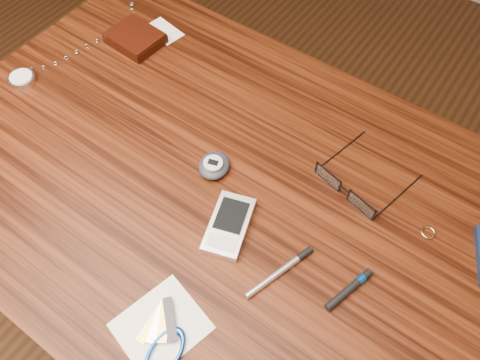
{
  "coord_description": "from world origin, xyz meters",
  "views": [
    {
      "loc": [
        0.3,
        -0.32,
        1.4
      ],
      "look_at": [
        0.06,
        0.02,
        0.76
      ],
      "focal_mm": 35.0,
      "sensor_mm": 36.0,
      "label": 1
    }
  ],
  "objects": [
    {
      "name": "silver_pen",
      "position": [
        0.2,
        -0.07,
        0.75
      ],
      "size": [
        0.05,
        0.12,
        0.01
      ],
      "color": "#B1B1B5",
      "rests_on": "desk"
    },
    {
      "name": "wallet_and_card",
      "position": [
        -0.32,
        0.18,
        0.76
      ],
      "size": [
        0.12,
        0.14,
        0.02
      ],
      "color": "black",
      "rests_on": "desk"
    },
    {
      "name": "gold_ring",
      "position": [
        0.35,
        0.11,
        0.75
      ],
      "size": [
        0.03,
        0.03,
        0.0
      ],
      "primitive_type": "torus",
      "rotation": [
        0.0,
        0.0,
        -0.2
      ],
      "color": "tan",
      "rests_on": "desk"
    },
    {
      "name": "desk",
      "position": [
        0.0,
        0.0,
        0.65
      ],
      "size": [
        1.0,
        0.7,
        0.75
      ],
      "color": "#3A1709",
      "rests_on": "ground"
    },
    {
      "name": "pda_phone",
      "position": [
        0.09,
        -0.06,
        0.76
      ],
      "size": [
        0.09,
        0.12,
        0.02
      ],
      "color": "silver",
      "rests_on": "desk"
    },
    {
      "name": "notepad_keys",
      "position": [
        0.12,
        -0.25,
        0.75
      ],
      "size": [
        0.13,
        0.13,
        0.01
      ],
      "color": "silver",
      "rests_on": "desk"
    },
    {
      "name": "pocket_watch",
      "position": [
        -0.42,
        -0.02,
        0.76
      ],
      "size": [
        0.08,
        0.34,
        0.02
      ],
      "color": "silver",
      "rests_on": "desk"
    },
    {
      "name": "black_blue_pen",
      "position": [
        0.29,
        -0.04,
        0.76
      ],
      "size": [
        0.04,
        0.09,
        0.01
      ],
      "color": "black",
      "rests_on": "desk"
    },
    {
      "name": "ground",
      "position": [
        0.0,
        0.0,
        0.0
      ],
      "size": [
        3.8,
        3.8,
        0.0
      ],
      "primitive_type": "plane",
      "color": "#472814",
      "rests_on": "ground"
    },
    {
      "name": "pedometer",
      "position": [
        0.0,
        0.02,
        0.76
      ],
      "size": [
        0.07,
        0.07,
        0.02
      ],
      "color": "#23242D",
      "rests_on": "desk"
    },
    {
      "name": "eyeglasses",
      "position": [
        0.21,
        0.11,
        0.76
      ],
      "size": [
        0.15,
        0.15,
        0.03
      ],
      "color": "black",
      "rests_on": "desk"
    }
  ]
}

